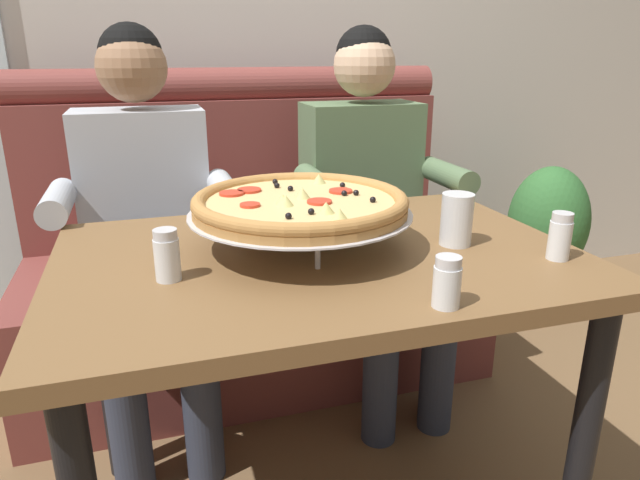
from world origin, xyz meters
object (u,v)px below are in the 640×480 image
object	(u,v)px
shaker_oregano	(447,286)
diner_left	(147,214)
dining_table	(319,292)
shaker_pepper_flakes	(559,240)
booth_bench	(253,265)
diner_right	(371,196)
drinking_glass	(456,223)
potted_plant	(547,233)
pizza	(300,204)
shaker_parmesan	(167,259)

from	to	relation	value
shaker_oregano	diner_left	bearing A→B (deg)	118.10
dining_table	shaker_pepper_flakes	xyz separation A→B (m)	(0.49, -0.20, 0.15)
booth_bench	dining_table	xyz separation A→B (m)	(0.00, -0.87, 0.26)
diner_right	shaker_pepper_flakes	world-z (taller)	diner_right
shaker_oregano	drinking_glass	xyz separation A→B (m)	(0.19, 0.30, 0.01)
shaker_oregano	potted_plant	size ratio (longest dim) A/B	0.14
booth_bench	diner_right	size ratio (longest dim) A/B	1.31
shaker_pepper_flakes	drinking_glass	size ratio (longest dim) A/B	0.86
booth_bench	shaker_oregano	bearing A→B (deg)	-83.79
diner_left	shaker_pepper_flakes	size ratio (longest dim) A/B	12.01
shaker_oregano	drinking_glass	size ratio (longest dim) A/B	0.78
pizza	shaker_pepper_flakes	size ratio (longest dim) A/B	4.82
dining_table	diner_left	world-z (taller)	diner_left
booth_bench	diner_right	distance (m)	0.56
diner_left	shaker_parmesan	size ratio (longest dim) A/B	11.99
booth_bench	dining_table	size ratio (longest dim) A/B	1.42
dining_table	shaker_parmesan	bearing A→B (deg)	-168.93
potted_plant	diner_right	bearing A→B (deg)	-163.65
shaker_oregano	potted_plant	distance (m)	1.81
drinking_glass	booth_bench	bearing A→B (deg)	109.51
booth_bench	potted_plant	xyz separation A→B (m)	(1.38, 0.03, -0.01)
booth_bench	diner_left	size ratio (longest dim) A/B	1.31
pizza	drinking_glass	size ratio (longest dim) A/B	4.14
diner_left	pizza	size ratio (longest dim) A/B	2.49
shaker_parmesan	booth_bench	bearing A→B (deg)	70.18
shaker_parmesan	shaker_pepper_flakes	world-z (taller)	same
shaker_oregano	dining_table	bearing A→B (deg)	111.10
booth_bench	shaker_pepper_flakes	distance (m)	1.24
diner_left	pizza	xyz separation A→B (m)	(0.34, -0.57, 0.15)
dining_table	drinking_glass	xyz separation A→B (m)	(0.32, -0.04, 0.15)
booth_bench	diner_left	bearing A→B (deg)	-144.59
diner_left	shaker_oregano	xyz separation A→B (m)	(0.51, -0.95, 0.08)
shaker_pepper_flakes	drinking_glass	distance (m)	0.23
diner_left	diner_right	bearing A→B (deg)	0.00
shaker_pepper_flakes	potted_plant	size ratio (longest dim) A/B	0.15
diner_left	potted_plant	bearing A→B (deg)	9.56
booth_bench	drinking_glass	distance (m)	1.05
pizza	shaker_parmesan	distance (m)	0.33
shaker_parmesan	shaker_oregano	size ratio (longest dim) A/B	1.11
dining_table	pizza	world-z (taller)	pizza
shaker_pepper_flakes	diner_left	bearing A→B (deg)	137.08
drinking_glass	potted_plant	world-z (taller)	drinking_glass
diner_left	shaker_parmesan	bearing A→B (deg)	-86.92
shaker_pepper_flakes	shaker_oregano	xyz separation A→B (m)	(-0.36, -0.14, -0.00)
drinking_glass	shaker_parmesan	bearing A→B (deg)	-178.05
diner_left	shaker_parmesan	world-z (taller)	diner_left
dining_table	pizza	size ratio (longest dim) A/B	2.30
pizza	drinking_glass	distance (m)	0.37
drinking_glass	shaker_oregano	bearing A→B (deg)	-122.71
diner_left	drinking_glass	xyz separation A→B (m)	(0.70, -0.65, 0.10)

